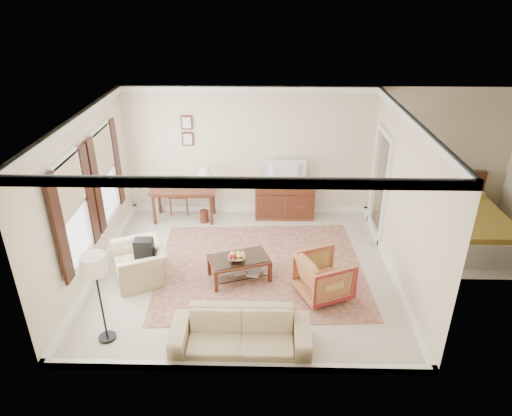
{
  "coord_description": "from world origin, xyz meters",
  "views": [
    {
      "loc": [
        0.37,
        -7.12,
        4.83
      ],
      "look_at": [
        0.2,
        0.3,
        1.15
      ],
      "focal_mm": 32.0,
      "sensor_mm": 36.0,
      "label": 1
    }
  ],
  "objects_px": {
    "sideboard": "(284,200)",
    "club_armchair": "(139,258)",
    "writing_desk": "(184,192)",
    "tv": "(285,166)",
    "coffee_table": "(239,263)",
    "striped_armchair": "(324,275)",
    "sofa": "(240,328)"
  },
  "relations": [
    {
      "from": "tv",
      "to": "striped_armchair",
      "type": "bearing_deg",
      "value": 101.08
    },
    {
      "from": "striped_armchair",
      "to": "sofa",
      "type": "bearing_deg",
      "value": 111.54
    },
    {
      "from": "writing_desk",
      "to": "striped_armchair",
      "type": "xyz_separation_m",
      "value": [
        2.82,
        -2.77,
        -0.25
      ]
    },
    {
      "from": "coffee_table",
      "to": "striped_armchair",
      "type": "relative_size",
      "value": 1.43
    },
    {
      "from": "tv",
      "to": "coffee_table",
      "type": "bearing_deg",
      "value": 70.15
    },
    {
      "from": "club_armchair",
      "to": "sideboard",
      "type": "bearing_deg",
      "value": 108.41
    },
    {
      "from": "writing_desk",
      "to": "sideboard",
      "type": "xyz_separation_m",
      "value": [
        2.25,
        0.17,
        -0.26
      ]
    },
    {
      "from": "sofa",
      "to": "striped_armchair",
      "type": "bearing_deg",
      "value": 44.8
    },
    {
      "from": "coffee_table",
      "to": "club_armchair",
      "type": "relative_size",
      "value": 1.2
    },
    {
      "from": "club_armchair",
      "to": "coffee_table",
      "type": "bearing_deg",
      "value": 66.02
    },
    {
      "from": "coffee_table",
      "to": "club_armchair",
      "type": "distance_m",
      "value": 1.78
    },
    {
      "from": "sideboard",
      "to": "tv",
      "type": "relative_size",
      "value": 1.49
    },
    {
      "from": "writing_desk",
      "to": "striped_armchair",
      "type": "distance_m",
      "value": 3.96
    },
    {
      "from": "tv",
      "to": "coffee_table",
      "type": "xyz_separation_m",
      "value": [
        -0.89,
        -2.47,
        -0.91
      ]
    },
    {
      "from": "tv",
      "to": "sideboard",
      "type": "bearing_deg",
      "value": -90.0
    },
    {
      "from": "coffee_table",
      "to": "writing_desk",
      "type": "bearing_deg",
      "value": 120.41
    },
    {
      "from": "tv",
      "to": "coffee_table",
      "type": "height_order",
      "value": "tv"
    },
    {
      "from": "sideboard",
      "to": "sofa",
      "type": "xyz_separation_m",
      "value": [
        -0.77,
        -4.27,
        -0.01
      ]
    },
    {
      "from": "striped_armchair",
      "to": "tv",
      "type": "bearing_deg",
      "value": -12.16
    },
    {
      "from": "writing_desk",
      "to": "tv",
      "type": "distance_m",
      "value": 2.33
    },
    {
      "from": "writing_desk",
      "to": "sofa",
      "type": "bearing_deg",
      "value": -70.12
    },
    {
      "from": "writing_desk",
      "to": "coffee_table",
      "type": "bearing_deg",
      "value": -59.59
    },
    {
      "from": "tv",
      "to": "writing_desk",
      "type": "bearing_deg",
      "value": 3.83
    },
    {
      "from": "sideboard",
      "to": "club_armchair",
      "type": "distance_m",
      "value": 3.67
    },
    {
      "from": "club_armchair",
      "to": "striped_armchair",
      "type": "bearing_deg",
      "value": 57.64
    },
    {
      "from": "coffee_table",
      "to": "striped_armchair",
      "type": "bearing_deg",
      "value": -17.19
    },
    {
      "from": "tv",
      "to": "sofa",
      "type": "xyz_separation_m",
      "value": [
        -0.77,
        -4.25,
        -0.86
      ]
    },
    {
      "from": "sideboard",
      "to": "club_armchair",
      "type": "relative_size",
      "value": 1.33
    },
    {
      "from": "striped_armchair",
      "to": "coffee_table",
      "type": "bearing_deg",
      "value": 49.57
    },
    {
      "from": "sofa",
      "to": "writing_desk",
      "type": "bearing_deg",
      "value": 109.91
    },
    {
      "from": "sideboard",
      "to": "sofa",
      "type": "height_order",
      "value": "sideboard"
    },
    {
      "from": "writing_desk",
      "to": "tv",
      "type": "height_order",
      "value": "tv"
    }
  ]
}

